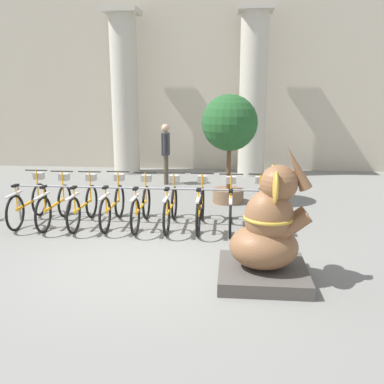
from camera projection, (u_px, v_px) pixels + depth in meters
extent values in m
plane|color=slate|center=(139.00, 261.00, 6.82)|extent=(60.00, 60.00, 0.00)
cube|color=#BCB29E|center=(191.00, 81.00, 14.47)|extent=(20.00, 0.20, 6.00)
cylinder|color=#BCB7A8|center=(125.00, 96.00, 13.81)|extent=(0.86, 0.86, 5.00)
cube|color=#BCB7A8|center=(122.00, 11.00, 13.22)|extent=(1.07, 1.07, 0.16)
cylinder|color=#BCB7A8|center=(253.00, 96.00, 13.43)|extent=(0.86, 0.86, 5.00)
cube|color=#BCB7A8|center=(256.00, 8.00, 12.84)|extent=(1.07, 1.07, 0.16)
cylinder|color=gray|center=(19.00, 203.00, 8.90)|extent=(0.05, 0.05, 0.75)
cylinder|color=gray|center=(273.00, 209.00, 8.42)|extent=(0.05, 0.05, 0.75)
cylinder|color=gray|center=(142.00, 188.00, 8.57)|extent=(5.33, 0.04, 0.04)
torus|color=black|center=(39.00, 200.00, 9.28)|extent=(0.05, 0.71, 0.71)
torus|color=black|center=(15.00, 213.00, 8.24)|extent=(0.05, 0.71, 0.71)
cube|color=orange|center=(28.00, 204.00, 8.75)|extent=(0.04, 0.96, 0.04)
cube|color=#BCBCBC|center=(13.00, 194.00, 8.16)|extent=(0.06, 0.59, 0.03)
cylinder|color=orange|center=(17.00, 199.00, 8.28)|extent=(0.03, 0.03, 0.50)
cube|color=black|center=(15.00, 186.00, 8.22)|extent=(0.08, 0.18, 0.04)
cylinder|color=orange|center=(37.00, 185.00, 9.16)|extent=(0.03, 0.03, 0.65)
cylinder|color=black|center=(36.00, 170.00, 9.09)|extent=(0.48, 0.03, 0.03)
cube|color=#BCBCBC|center=(39.00, 176.00, 9.22)|extent=(0.20, 0.16, 0.14)
torus|color=black|center=(65.00, 201.00, 9.16)|extent=(0.05, 0.71, 0.71)
torus|color=black|center=(43.00, 215.00, 8.13)|extent=(0.05, 0.71, 0.71)
cube|color=orange|center=(54.00, 205.00, 8.63)|extent=(0.04, 0.96, 0.04)
cube|color=#BCBCBC|center=(42.00, 196.00, 8.04)|extent=(0.06, 0.59, 0.03)
cylinder|color=orange|center=(44.00, 201.00, 8.17)|extent=(0.03, 0.03, 0.50)
cube|color=black|center=(43.00, 187.00, 8.11)|extent=(0.08, 0.18, 0.04)
cylinder|color=orange|center=(63.00, 186.00, 9.05)|extent=(0.03, 0.03, 0.65)
cylinder|color=black|center=(62.00, 171.00, 8.97)|extent=(0.48, 0.03, 0.03)
cube|color=#BCBCBC|center=(64.00, 177.00, 9.10)|extent=(0.20, 0.16, 0.14)
torus|color=black|center=(92.00, 202.00, 9.11)|extent=(0.05, 0.71, 0.71)
torus|color=black|center=(73.00, 215.00, 8.08)|extent=(0.05, 0.71, 0.71)
cube|color=orange|center=(83.00, 206.00, 8.58)|extent=(0.04, 0.96, 0.04)
cube|color=#BCBCBC|center=(72.00, 197.00, 8.00)|extent=(0.06, 0.59, 0.03)
cylinder|color=orange|center=(75.00, 201.00, 8.12)|extent=(0.03, 0.03, 0.50)
cube|color=black|center=(74.00, 188.00, 8.06)|extent=(0.08, 0.18, 0.04)
cylinder|color=orange|center=(90.00, 187.00, 9.00)|extent=(0.03, 0.03, 0.65)
cylinder|color=black|center=(89.00, 172.00, 8.92)|extent=(0.48, 0.03, 0.03)
cube|color=#BCBCBC|center=(91.00, 177.00, 9.05)|extent=(0.20, 0.16, 0.14)
torus|color=black|center=(120.00, 201.00, 9.12)|extent=(0.05, 0.71, 0.71)
torus|color=black|center=(105.00, 215.00, 8.09)|extent=(0.05, 0.71, 0.71)
cube|color=orange|center=(113.00, 206.00, 8.60)|extent=(0.04, 0.96, 0.04)
cube|color=#BCBCBC|center=(104.00, 196.00, 8.01)|extent=(0.06, 0.59, 0.03)
cylinder|color=orange|center=(106.00, 201.00, 8.13)|extent=(0.03, 0.03, 0.50)
cube|color=black|center=(105.00, 187.00, 8.07)|extent=(0.08, 0.18, 0.04)
cylinder|color=orange|center=(118.00, 187.00, 9.01)|extent=(0.03, 0.03, 0.65)
cylinder|color=black|center=(118.00, 172.00, 8.93)|extent=(0.48, 0.03, 0.03)
cube|color=#BCBCBC|center=(119.00, 177.00, 9.06)|extent=(0.20, 0.16, 0.14)
torus|color=black|center=(146.00, 203.00, 9.02)|extent=(0.05, 0.71, 0.71)
torus|color=black|center=(135.00, 217.00, 7.99)|extent=(0.05, 0.71, 0.71)
cube|color=orange|center=(141.00, 207.00, 8.50)|extent=(0.04, 0.96, 0.04)
cube|color=#BCBCBC|center=(135.00, 198.00, 7.91)|extent=(0.06, 0.59, 0.03)
cylinder|color=orange|center=(136.00, 203.00, 8.03)|extent=(0.03, 0.03, 0.50)
cube|color=black|center=(135.00, 189.00, 7.97)|extent=(0.08, 0.18, 0.04)
cylinder|color=orange|center=(146.00, 188.00, 8.91)|extent=(0.03, 0.03, 0.65)
cylinder|color=black|center=(145.00, 172.00, 8.84)|extent=(0.48, 0.03, 0.03)
cube|color=#BCBCBC|center=(146.00, 178.00, 8.97)|extent=(0.20, 0.16, 0.14)
torus|color=black|center=(174.00, 203.00, 8.98)|extent=(0.05, 0.71, 0.71)
torus|color=black|center=(166.00, 218.00, 7.95)|extent=(0.05, 0.71, 0.71)
cube|color=orange|center=(171.00, 207.00, 8.45)|extent=(0.04, 0.96, 0.04)
cube|color=#BCBCBC|center=(166.00, 198.00, 7.87)|extent=(0.06, 0.59, 0.03)
cylinder|color=orange|center=(167.00, 203.00, 7.99)|extent=(0.03, 0.03, 0.50)
cube|color=black|center=(167.00, 189.00, 7.93)|extent=(0.08, 0.18, 0.04)
cylinder|color=orange|center=(174.00, 188.00, 8.87)|extent=(0.03, 0.03, 0.65)
cylinder|color=black|center=(174.00, 173.00, 8.79)|extent=(0.48, 0.03, 0.03)
cube|color=#BCBCBC|center=(174.00, 179.00, 8.92)|extent=(0.20, 0.16, 0.14)
torus|color=black|center=(202.00, 204.00, 8.93)|extent=(0.05, 0.71, 0.71)
torus|color=black|center=(198.00, 218.00, 7.90)|extent=(0.05, 0.71, 0.71)
cube|color=orange|center=(200.00, 208.00, 8.40)|extent=(0.04, 0.96, 0.04)
cube|color=#BCBCBC|center=(198.00, 199.00, 7.81)|extent=(0.06, 0.59, 0.03)
cylinder|color=orange|center=(199.00, 204.00, 7.94)|extent=(0.03, 0.03, 0.50)
cube|color=black|center=(199.00, 190.00, 7.88)|extent=(0.08, 0.18, 0.04)
cylinder|color=orange|center=(202.00, 189.00, 8.82)|extent=(0.03, 0.03, 0.65)
cylinder|color=black|center=(202.00, 173.00, 8.74)|extent=(0.48, 0.03, 0.03)
cube|color=#BCBCBC|center=(203.00, 179.00, 8.87)|extent=(0.20, 0.16, 0.14)
torus|color=black|center=(231.00, 205.00, 8.84)|extent=(0.05, 0.71, 0.71)
torus|color=black|center=(230.00, 220.00, 7.81)|extent=(0.05, 0.71, 0.71)
cube|color=orange|center=(230.00, 209.00, 8.31)|extent=(0.04, 0.96, 0.04)
cube|color=#BCBCBC|center=(231.00, 200.00, 7.73)|extent=(0.06, 0.59, 0.03)
cylinder|color=orange|center=(231.00, 205.00, 7.85)|extent=(0.03, 0.03, 0.50)
cube|color=black|center=(231.00, 191.00, 7.79)|extent=(0.08, 0.18, 0.04)
cylinder|color=orange|center=(231.00, 190.00, 8.73)|extent=(0.03, 0.03, 0.65)
cylinder|color=black|center=(231.00, 174.00, 8.65)|extent=(0.48, 0.03, 0.03)
cube|color=#BCBCBC|center=(231.00, 180.00, 8.78)|extent=(0.20, 0.16, 0.14)
torus|color=black|center=(259.00, 205.00, 8.84)|extent=(0.05, 0.71, 0.71)
torus|color=black|center=(263.00, 220.00, 7.81)|extent=(0.05, 0.71, 0.71)
cube|color=orange|center=(261.00, 209.00, 8.31)|extent=(0.04, 0.96, 0.04)
cube|color=#BCBCBC|center=(263.00, 200.00, 7.72)|extent=(0.06, 0.59, 0.03)
cylinder|color=orange|center=(263.00, 205.00, 7.85)|extent=(0.03, 0.03, 0.50)
cube|color=black|center=(263.00, 191.00, 7.78)|extent=(0.08, 0.18, 0.04)
cylinder|color=orange|center=(260.00, 190.00, 8.72)|extent=(0.03, 0.03, 0.65)
cylinder|color=black|center=(261.00, 174.00, 8.65)|extent=(0.48, 0.03, 0.03)
cube|color=#BCBCBC|center=(260.00, 180.00, 8.78)|extent=(0.20, 0.16, 0.14)
cube|color=#4C4742|center=(263.00, 273.00, 6.13)|extent=(1.26, 1.26, 0.19)
ellipsoid|color=brown|center=(264.00, 246.00, 6.04)|extent=(0.97, 0.86, 0.63)
ellipsoid|color=brown|center=(269.00, 217.00, 5.94)|extent=(0.69, 0.63, 0.80)
sphere|color=brown|center=(279.00, 183.00, 5.82)|extent=(0.51, 0.51, 0.51)
ellipsoid|color=#B79333|center=(272.00, 180.00, 6.07)|extent=(0.08, 0.37, 0.43)
ellipsoid|color=#B79333|center=(276.00, 187.00, 5.57)|extent=(0.08, 0.37, 0.43)
cone|color=brown|center=(297.00, 168.00, 5.74)|extent=(0.44, 0.18, 0.65)
cylinder|color=brown|center=(290.00, 221.00, 6.07)|extent=(0.51, 0.17, 0.45)
cylinder|color=brown|center=(293.00, 227.00, 5.79)|extent=(0.51, 0.17, 0.45)
torus|color=#B79333|center=(269.00, 217.00, 5.94)|extent=(0.71, 0.71, 0.05)
cylinder|color=brown|center=(167.00, 169.00, 12.55)|extent=(0.11, 0.11, 0.85)
cylinder|color=brown|center=(166.00, 170.00, 12.38)|extent=(0.11, 0.11, 0.85)
cube|color=#333338|center=(166.00, 144.00, 12.29)|extent=(0.20, 0.32, 0.64)
sphere|color=tan|center=(165.00, 128.00, 12.19)|extent=(0.23, 0.23, 0.23)
cylinder|color=#333338|center=(167.00, 142.00, 12.48)|extent=(0.07, 0.07, 0.58)
cylinder|color=#333338|center=(165.00, 144.00, 12.09)|extent=(0.07, 0.07, 0.58)
cylinder|color=brown|center=(228.00, 196.00, 10.44)|extent=(0.75, 0.75, 0.33)
cylinder|color=brown|center=(229.00, 167.00, 10.28)|extent=(0.10, 0.10, 1.07)
sphere|color=#235628|center=(230.00, 123.00, 10.04)|extent=(1.33, 1.33, 1.33)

